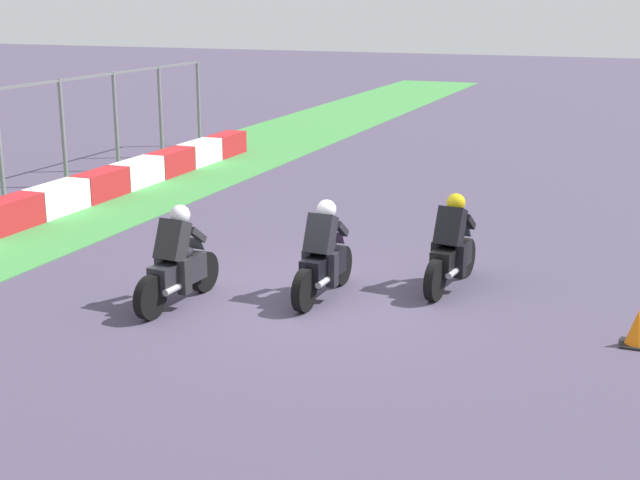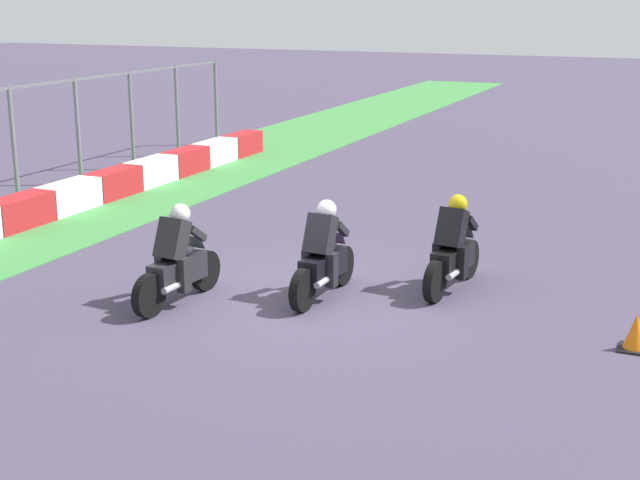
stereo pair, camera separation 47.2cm
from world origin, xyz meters
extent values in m
plane|color=#494057|center=(0.00, 0.00, 0.00)|extent=(120.00, 120.00, 0.00)
cube|color=red|center=(1.55, 7.12, 0.32)|extent=(1.52, 0.60, 0.64)
cube|color=white|center=(3.11, 7.12, 0.32)|extent=(1.52, 0.60, 0.64)
cube|color=red|center=(4.66, 7.12, 0.32)|extent=(1.52, 0.60, 0.64)
cube|color=white|center=(6.22, 7.12, 0.32)|extent=(1.52, 0.60, 0.64)
cube|color=red|center=(7.77, 7.12, 0.32)|extent=(1.52, 0.60, 0.64)
cube|color=white|center=(9.33, 7.12, 0.32)|extent=(1.52, 0.60, 0.64)
cube|color=red|center=(10.88, 7.12, 0.32)|extent=(1.52, 0.60, 0.64)
cylinder|color=slate|center=(3.34, 8.73, 1.30)|extent=(0.10, 0.10, 2.60)
cylinder|color=slate|center=(5.56, 8.73, 1.30)|extent=(0.10, 0.10, 2.60)
cylinder|color=slate|center=(7.79, 8.73, 1.30)|extent=(0.10, 0.10, 2.60)
cylinder|color=slate|center=(10.02, 8.73, 1.30)|extent=(0.10, 0.10, 2.60)
cylinder|color=slate|center=(12.24, 8.73, 1.30)|extent=(0.10, 0.10, 2.60)
cylinder|color=black|center=(1.91, -1.91, 0.32)|extent=(0.65, 0.21, 0.64)
cylinder|color=black|center=(0.52, -1.76, 0.32)|extent=(0.65, 0.21, 0.64)
cube|color=black|center=(1.22, -1.84, 0.50)|extent=(1.13, 0.44, 0.40)
ellipsoid|color=black|center=(1.32, -1.85, 0.80)|extent=(0.51, 0.35, 0.24)
cube|color=red|center=(0.71, -1.78, 0.52)|extent=(0.08, 0.17, 0.08)
cylinder|color=#A5A5AD|center=(0.85, -1.96, 0.37)|extent=(0.43, 0.15, 0.10)
cube|color=black|center=(1.12, -1.83, 1.02)|extent=(0.53, 0.45, 0.66)
sphere|color=gold|center=(1.34, -1.85, 1.36)|extent=(0.33, 0.33, 0.30)
cube|color=#48545C|center=(1.71, -1.89, 0.84)|extent=(0.18, 0.28, 0.23)
cube|color=black|center=(1.12, -1.63, 0.50)|extent=(0.19, 0.16, 0.52)
cube|color=black|center=(1.08, -2.02, 0.50)|extent=(0.19, 0.16, 0.52)
cube|color=black|center=(1.52, -1.69, 1.04)|extent=(0.39, 0.14, 0.31)
cube|color=black|center=(1.48, -2.05, 1.04)|extent=(0.39, 0.14, 0.31)
cylinder|color=black|center=(0.75, -0.15, 0.32)|extent=(0.64, 0.16, 0.64)
cylinder|color=black|center=(-0.65, -0.10, 0.32)|extent=(0.64, 0.16, 0.64)
cube|color=black|center=(0.05, -0.13, 0.50)|extent=(1.11, 0.36, 0.40)
ellipsoid|color=black|center=(0.15, -0.13, 0.80)|extent=(0.49, 0.32, 0.24)
cube|color=red|center=(-0.46, -0.11, 0.52)|extent=(0.07, 0.16, 0.08)
cylinder|color=#A5A5AD|center=(-0.30, -0.28, 0.37)|extent=(0.42, 0.12, 0.10)
cube|color=black|center=(-0.05, -0.12, 1.02)|extent=(0.50, 0.42, 0.66)
sphere|color=silver|center=(0.17, -0.13, 1.36)|extent=(0.31, 0.31, 0.30)
cube|color=slate|center=(0.55, -0.15, 0.84)|extent=(0.16, 0.27, 0.23)
cube|color=black|center=(-0.06, 0.08, 0.50)|extent=(0.19, 0.15, 0.52)
cube|color=black|center=(-0.08, -0.32, 0.50)|extent=(0.19, 0.15, 0.52)
cube|color=black|center=(0.34, 0.04, 1.04)|extent=(0.39, 0.11, 0.31)
cube|color=black|center=(0.32, -0.32, 1.04)|extent=(0.39, 0.11, 0.31)
cylinder|color=black|center=(-0.36, 1.71, 0.32)|extent=(0.65, 0.19, 0.64)
cylinder|color=black|center=(-1.76, 1.82, 0.32)|extent=(0.65, 0.19, 0.64)
cube|color=#242429|center=(-1.06, 1.77, 0.50)|extent=(1.12, 0.40, 0.40)
ellipsoid|color=#242429|center=(-0.96, 1.76, 0.80)|extent=(0.50, 0.34, 0.24)
cube|color=red|center=(-1.57, 1.81, 0.52)|extent=(0.07, 0.16, 0.08)
cylinder|color=#A5A5AD|center=(-1.42, 1.63, 0.37)|extent=(0.43, 0.13, 0.10)
cube|color=#242426|center=(-1.16, 1.77, 1.02)|extent=(0.51, 0.44, 0.66)
sphere|color=silver|center=(-0.94, 1.76, 1.36)|extent=(0.32, 0.32, 0.30)
cube|color=#555C65|center=(-0.56, 1.73, 0.84)|extent=(0.17, 0.27, 0.23)
cube|color=#242426|center=(-1.16, 1.98, 0.50)|extent=(0.19, 0.15, 0.52)
cube|color=#242426|center=(-1.19, 1.58, 0.50)|extent=(0.19, 0.15, 0.52)
cube|color=#242426|center=(-0.77, 1.93, 1.04)|extent=(0.39, 0.13, 0.31)
cube|color=#242426|center=(-0.79, 1.57, 1.04)|extent=(0.39, 0.13, 0.31)
cube|color=black|center=(-0.29, -4.71, 0.01)|extent=(0.40, 0.40, 0.03)
cone|color=orange|center=(-0.29, -4.71, 0.25)|extent=(0.32, 0.32, 0.50)
camera|label=1|loc=(-12.20, -4.89, 4.47)|focal=50.54mm
camera|label=2|loc=(-12.02, -5.33, 4.47)|focal=50.54mm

